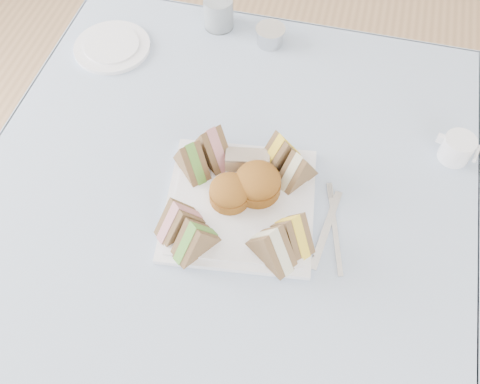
% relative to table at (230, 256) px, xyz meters
% --- Properties ---
extents(floor, '(4.00, 4.00, 0.00)m').
position_rel_table_xyz_m(floor, '(0.00, 0.00, -0.37)').
color(floor, '#9E7751').
rests_on(floor, ground).
extents(table, '(0.90, 0.90, 0.74)m').
position_rel_table_xyz_m(table, '(0.00, 0.00, 0.00)').
color(table, brown).
rests_on(table, floor).
extents(tablecloth, '(1.02, 1.02, 0.01)m').
position_rel_table_xyz_m(tablecloth, '(0.00, 0.00, 0.37)').
color(tablecloth, '#A7B9D3').
rests_on(tablecloth, table).
extents(serving_plate, '(0.33, 0.33, 0.01)m').
position_rel_table_xyz_m(serving_plate, '(0.05, -0.07, 0.38)').
color(serving_plate, white).
rests_on(serving_plate, tablecloth).
extents(sandwich_fl_a, '(0.09, 0.10, 0.08)m').
position_rel_table_xyz_m(sandwich_fl_a, '(-0.05, -0.15, 0.43)').
color(sandwich_fl_a, brown).
rests_on(sandwich_fl_a, serving_plate).
extents(sandwich_fl_b, '(0.09, 0.10, 0.08)m').
position_rel_table_xyz_m(sandwich_fl_b, '(-0.01, -0.18, 0.43)').
color(sandwich_fl_b, brown).
rests_on(sandwich_fl_b, serving_plate).
extents(sandwich_fr_a, '(0.10, 0.10, 0.08)m').
position_rel_table_xyz_m(sandwich_fr_a, '(0.16, -0.12, 0.43)').
color(sandwich_fr_a, brown).
rests_on(sandwich_fr_a, serving_plate).
extents(sandwich_fr_b, '(0.11, 0.10, 0.09)m').
position_rel_table_xyz_m(sandwich_fr_b, '(0.13, -0.16, 0.43)').
color(sandwich_fr_b, brown).
rests_on(sandwich_fr_b, serving_plate).
extents(sandwich_bl_a, '(0.10, 0.10, 0.08)m').
position_rel_table_xyz_m(sandwich_bl_a, '(-0.07, -0.01, 0.43)').
color(sandwich_bl_a, brown).
rests_on(sandwich_bl_a, serving_plate).
extents(sandwich_bl_b, '(0.11, 0.10, 0.09)m').
position_rel_table_xyz_m(sandwich_bl_b, '(-0.04, 0.03, 0.43)').
color(sandwich_bl_b, brown).
rests_on(sandwich_bl_b, serving_plate).
extents(sandwich_br_a, '(0.09, 0.10, 0.08)m').
position_rel_table_xyz_m(sandwich_br_a, '(0.14, 0.02, 0.43)').
color(sandwich_br_a, brown).
rests_on(sandwich_br_a, serving_plate).
extents(sandwich_br_b, '(0.10, 0.10, 0.09)m').
position_rel_table_xyz_m(sandwich_br_b, '(0.10, 0.05, 0.43)').
color(sandwich_br_b, brown).
rests_on(sandwich_br_b, serving_plate).
extents(scone_left, '(0.09, 0.09, 0.05)m').
position_rel_table_xyz_m(scone_left, '(0.02, -0.06, 0.42)').
color(scone_left, '#904615').
rests_on(scone_left, serving_plate).
extents(scone_right, '(0.13, 0.13, 0.06)m').
position_rel_table_xyz_m(scone_right, '(0.07, -0.03, 0.42)').
color(scone_right, '#904615').
rests_on(scone_right, serving_plate).
extents(pastry_slice, '(0.09, 0.05, 0.04)m').
position_rel_table_xyz_m(pastry_slice, '(0.04, 0.02, 0.41)').
color(pastry_slice, tan).
rests_on(pastry_slice, serving_plate).
extents(side_plate, '(0.19, 0.19, 0.01)m').
position_rel_table_xyz_m(side_plate, '(-0.37, 0.30, 0.38)').
color(side_plate, white).
rests_on(side_plate, tablecloth).
extents(water_glass, '(0.09, 0.09, 0.11)m').
position_rel_table_xyz_m(water_glass, '(-0.14, 0.45, 0.43)').
color(water_glass, white).
rests_on(water_glass, tablecloth).
extents(tea_strainer, '(0.09, 0.09, 0.04)m').
position_rel_table_xyz_m(tea_strainer, '(0.00, 0.41, 0.40)').
color(tea_strainer, '#BBBBBB').
rests_on(tea_strainer, tablecloth).
extents(knife, '(0.04, 0.18, 0.00)m').
position_rel_table_xyz_m(knife, '(0.22, -0.08, 0.38)').
color(knife, '#BBBBBB').
rests_on(knife, tablecloth).
extents(fork, '(0.05, 0.17, 0.00)m').
position_rel_table_xyz_m(fork, '(0.24, -0.09, 0.38)').
color(fork, '#BBBBBB').
rests_on(fork, tablecloth).
extents(creamer_jug, '(0.08, 0.08, 0.06)m').
position_rel_table_xyz_m(creamer_jug, '(0.45, 0.16, 0.40)').
color(creamer_jug, white).
rests_on(creamer_jug, tablecloth).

